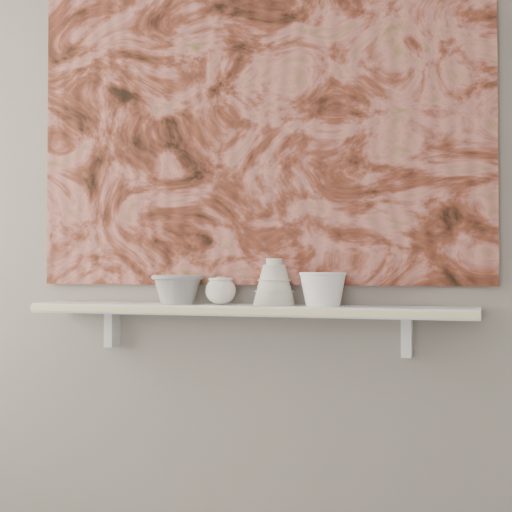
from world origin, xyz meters
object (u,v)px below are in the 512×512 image
at_px(bowl_white, 323,289).
at_px(painting, 252,114).
at_px(bell_vessel, 274,282).
at_px(cup_cream, 221,291).
at_px(bowl_grey, 178,289).
at_px(shelf, 244,310).

bearing_deg(bowl_white, painting, 162.14).
bearing_deg(bowl_white, bell_vessel, 180.00).
xyz_separation_m(bell_vessel, bowl_white, (0.15, 0.00, -0.02)).
bearing_deg(cup_cream, bowl_grey, 180.00).
bearing_deg(shelf, cup_cream, 180.00).
distance_m(shelf, bowl_white, 0.26).
distance_m(painting, bowl_grey, 0.61).
distance_m(bowl_grey, bowl_white, 0.47).
bearing_deg(bowl_white, cup_cream, 180.00).
bearing_deg(painting, bowl_white, -17.86).
bearing_deg(bowl_grey, painting, 19.98).
distance_m(painting, bell_vessel, 0.55).
bearing_deg(painting, bowl_grey, -160.02).
xyz_separation_m(cup_cream, bell_vessel, (0.17, 0.00, 0.03)).
relative_size(bowl_grey, bell_vessel, 1.16).
bearing_deg(bowl_grey, bowl_white, 0.00).
relative_size(cup_cream, bowl_white, 0.67).
height_order(bell_vessel, bowl_white, bell_vessel).
relative_size(painting, cup_cream, 15.77).
bearing_deg(bell_vessel, bowl_grey, 180.00).
height_order(shelf, bowl_white, bowl_white).
xyz_separation_m(bowl_grey, cup_cream, (0.15, 0.00, -0.00)).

